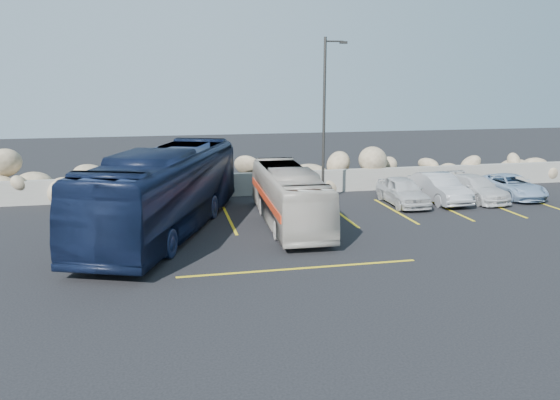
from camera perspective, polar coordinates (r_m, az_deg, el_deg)
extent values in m
plane|color=black|center=(18.03, 5.38, -7.13)|extent=(90.00, 90.00, 0.00)
cube|color=gray|center=(29.17, -1.63, 1.75)|extent=(60.00, 0.40, 1.20)
cube|color=yellow|center=(24.11, -5.31, -2.05)|extent=(0.12, 5.00, 0.01)
cube|color=yellow|center=(25.19, 6.29, -1.44)|extent=(0.12, 5.00, 0.01)
cube|color=yellow|center=(26.14, 11.92, -1.12)|extent=(0.12, 5.00, 0.01)
cube|color=yellow|center=(27.29, 16.92, -0.83)|extent=(0.12, 5.00, 0.01)
cube|color=yellow|center=(28.63, 21.49, -0.55)|extent=(0.12, 5.00, 0.01)
cube|color=yellow|center=(30.13, 25.62, -0.30)|extent=(0.12, 5.00, 0.01)
cube|color=yellow|center=(17.95, 2.11, -7.15)|extent=(8.00, 0.12, 0.01)
cylinder|color=#32302C|center=(26.88, 4.61, 8.11)|extent=(0.14, 0.14, 8.00)
cylinder|color=#32302C|center=(26.99, 5.71, 16.18)|extent=(0.90, 0.08, 0.08)
cube|color=#32302C|center=(27.13, 6.65, 16.03)|extent=(0.35, 0.18, 0.12)
imported|color=beige|center=(23.09, 0.93, 0.42)|extent=(2.35, 8.76, 2.42)
imported|color=black|center=(22.26, -11.93, 0.95)|extent=(6.89, 12.34, 3.37)
imported|color=silver|center=(27.43, 12.70, 0.92)|extent=(1.73, 4.05, 1.36)
imported|color=#B0B0B5|center=(28.57, 16.28, 1.23)|extent=(1.60, 4.31, 1.41)
imported|color=silver|center=(29.57, 19.71, 1.19)|extent=(2.14, 4.39, 1.23)
imported|color=#8CA8C7|center=(30.97, 23.03, 1.35)|extent=(1.95, 4.23, 1.17)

